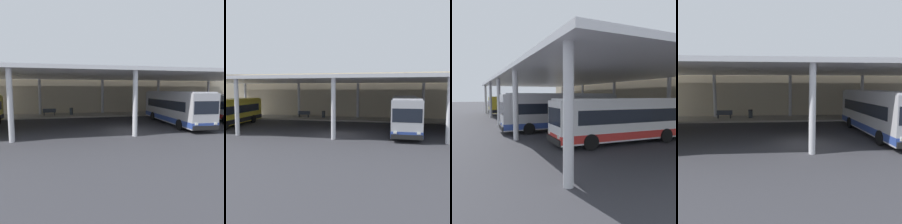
# 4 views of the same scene
# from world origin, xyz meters

# --- Properties ---
(ground_plane) EXTENTS (200.00, 200.00, 0.00)m
(ground_plane) POSITION_xyz_m (0.00, 0.00, 0.00)
(ground_plane) COLOR #333338
(platform_kerb) EXTENTS (42.00, 4.50, 0.18)m
(platform_kerb) POSITION_xyz_m (0.00, 11.75, 0.09)
(platform_kerb) COLOR gray
(platform_kerb) RESTS_ON ground
(station_building_facade) EXTENTS (48.00, 1.60, 6.82)m
(station_building_facade) POSITION_xyz_m (0.00, 15.00, 3.41)
(station_building_facade) COLOR #C1B293
(station_building_facade) RESTS_ON ground
(canopy_shelter) EXTENTS (40.00, 17.00, 5.55)m
(canopy_shelter) POSITION_xyz_m (0.00, 5.50, 5.29)
(canopy_shelter) COLOR silver
(canopy_shelter) RESTS_ON ground
(bus_second_bay) EXTENTS (2.91, 11.38, 3.57)m
(bus_second_bay) POSITION_xyz_m (6.20, 2.52, 1.84)
(bus_second_bay) COLOR #B7B7BC
(bus_second_bay) RESTS_ON ground
(bus_middle_bay) EXTENTS (3.05, 10.63, 3.17)m
(bus_middle_bay) POSITION_xyz_m (13.12, 4.35, 1.66)
(bus_middle_bay) COLOR white
(bus_middle_bay) RESTS_ON ground
(bench_waiting) EXTENTS (1.80, 0.45, 0.92)m
(bench_waiting) POSITION_xyz_m (-7.84, 11.82, 0.66)
(bench_waiting) COLOR #383D47
(bench_waiting) RESTS_ON platform_kerb
(trash_bin) EXTENTS (0.52, 0.52, 0.98)m
(trash_bin) POSITION_xyz_m (-4.82, 11.84, 0.68)
(trash_bin) COLOR #33383D
(trash_bin) RESTS_ON platform_kerb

